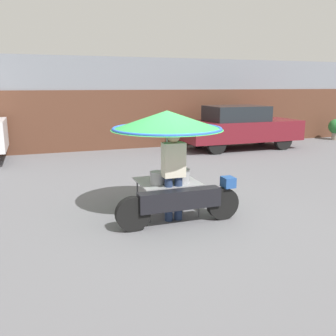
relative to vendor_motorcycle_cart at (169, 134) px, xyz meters
name	(u,v)px	position (x,y,z in m)	size (l,w,h in m)	color
ground_plane	(182,217)	(0.17, -0.21, -1.48)	(36.00, 36.00, 0.00)	slate
shopfront_building	(99,103)	(0.17, 8.34, 0.16)	(28.00, 2.06, 3.30)	gray
vendor_motorcycle_cart	(169,134)	(0.00, 0.00, 0.00)	(2.20, 2.00, 1.89)	black
vendor_person	(174,171)	(-0.03, -0.32, -0.59)	(0.38, 0.22, 1.59)	navy
parked_car	(240,127)	(4.92, 5.91, -0.66)	(4.37, 1.72, 1.58)	black
potted_plant	(336,127)	(10.04, 6.55, -0.94)	(0.64, 0.64, 0.90)	gray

